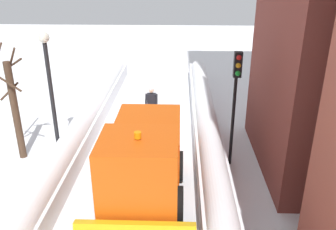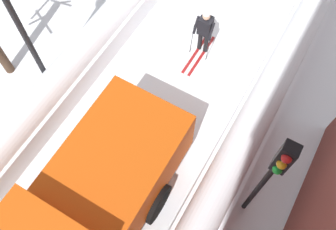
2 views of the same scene
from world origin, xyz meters
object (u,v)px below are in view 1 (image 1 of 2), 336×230
skier (152,102)px  street_lamp (50,81)px  bare_tree_near (14,107)px  plow_truck (144,159)px  traffic_light_pole (236,89)px

skier → street_lamp: street_lamp is taller
street_lamp → bare_tree_near: (1.43, 0.25, -1.02)m
skier → bare_tree_near: (5.00, 3.83, 1.17)m
street_lamp → bare_tree_near: street_lamp is taller
plow_truck → bare_tree_near: bearing=-26.0°
traffic_light_pole → skier: bearing=-50.8°
plow_truck → street_lamp: (3.83, -2.81, 1.72)m
bare_tree_near → plow_truck: bearing=154.0°
street_lamp → bare_tree_near: 1.77m
plow_truck → skier: size_ratio=3.31×
skier → bare_tree_near: size_ratio=0.39×
plow_truck → traffic_light_pole: (-3.13, -2.22, 1.68)m
skier → traffic_light_pole: bearing=129.2°
plow_truck → traffic_light_pole: bearing=-144.7°
street_lamp → plow_truck: bearing=143.7°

